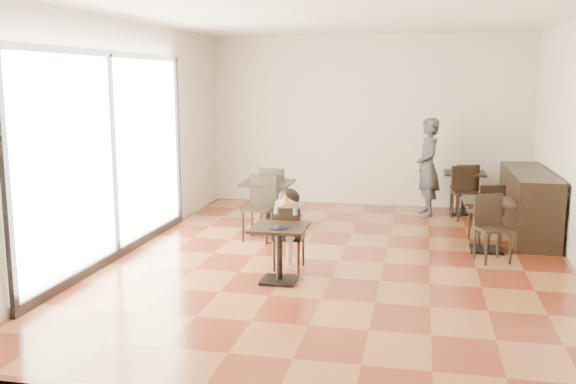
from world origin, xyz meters
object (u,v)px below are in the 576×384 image
(cafe_table_back, at_px, (464,193))
(chair_left_b, at_px, (259,209))
(child_table, at_px, (279,254))
(child_chair, at_px, (289,237))
(cafe_table_left, at_px, (268,207))
(chair_left_a, at_px, (275,196))
(cafe_table_mid, at_px, (487,225))
(chair_mid_b, at_px, (493,229))
(chair_mid_a, at_px, (486,212))
(adult_patron, at_px, (428,167))
(child, at_px, (289,229))
(chair_back_a, at_px, (464,188))
(chair_back_b, at_px, (466,194))

(cafe_table_back, distance_m, chair_left_b, 4.09)
(child_table, height_order, child_chair, child_chair)
(cafe_table_left, bearing_deg, chair_left_a, 90.00)
(cafe_table_mid, xyz_separation_m, chair_mid_b, (0.02, -0.55, 0.07))
(chair_mid_a, height_order, chair_mid_b, same)
(child_chair, relative_size, chair_mid_a, 0.93)
(chair_mid_b, bearing_deg, chair_left_a, 133.11)
(cafe_table_back, relative_size, chair_mid_a, 0.86)
(adult_patron, distance_m, chair_mid_a, 1.99)
(chair_mid_a, xyz_separation_m, chair_left_b, (-3.30, -0.61, 0.04))
(child, xyz_separation_m, chair_back_a, (2.37, 4.01, -0.06))
(cafe_table_left, xyz_separation_m, chair_mid_a, (3.30, 0.06, 0.04))
(cafe_table_left, bearing_deg, cafe_table_mid, -8.43)
(chair_mid_a, bearing_deg, chair_left_a, -29.60)
(child, bearing_deg, chair_left_a, 106.73)
(chair_mid_a, bearing_deg, chair_left_b, -10.68)
(chair_back_a, bearing_deg, adult_patron, 10.23)
(child_chair, height_order, chair_mid_a, chair_mid_a)
(adult_patron, bearing_deg, chair_mid_a, 11.91)
(child_table, xyz_separation_m, child_chair, (0.00, 0.55, 0.07))
(child, bearing_deg, chair_mid_a, 37.53)
(cafe_table_back, bearing_deg, child, -120.61)
(adult_patron, relative_size, cafe_table_back, 2.29)
(child_table, distance_m, chair_back_b, 4.67)
(child, distance_m, cafe_table_left, 2.05)
(child, relative_size, chair_back_a, 1.14)
(adult_patron, relative_size, chair_mid_a, 1.97)
(adult_patron, relative_size, cafe_table_left, 2.15)
(chair_back_a, bearing_deg, chair_mid_a, 81.58)
(child_table, height_order, chair_mid_a, chair_mid_a)
(child_chair, distance_m, cafe_table_mid, 2.91)
(cafe_table_mid, distance_m, chair_back_b, 2.06)
(chair_back_b, bearing_deg, cafe_table_back, 76.21)
(cafe_table_back, bearing_deg, child_table, -117.48)
(chair_mid_b, bearing_deg, adult_patron, 85.25)
(child_table, xyz_separation_m, adult_patron, (1.72, 4.27, 0.52))
(child, relative_size, chair_mid_a, 1.17)
(chair_left_b, bearing_deg, cafe_table_left, 96.64)
(cafe_table_left, bearing_deg, chair_mid_a, 1.11)
(cafe_table_mid, xyz_separation_m, chair_left_b, (-3.28, -0.06, 0.12))
(adult_patron, bearing_deg, child_table, -35.75)
(chair_mid_b, xyz_separation_m, chair_back_b, (-0.19, 2.60, 0.01))
(adult_patron, distance_m, chair_back_b, 0.81)
(child_table, xyz_separation_m, chair_back_b, (2.37, 4.02, 0.11))
(child_table, relative_size, adult_patron, 0.39)
(child_chair, relative_size, cafe_table_left, 1.02)
(child_chair, bearing_deg, child_table, 90.00)
(chair_back_a, bearing_deg, chair_back_b, 76.21)
(child_chair, xyz_separation_m, chair_back_a, (2.37, 4.01, 0.04))
(cafe_table_back, bearing_deg, chair_mid_a, -84.62)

